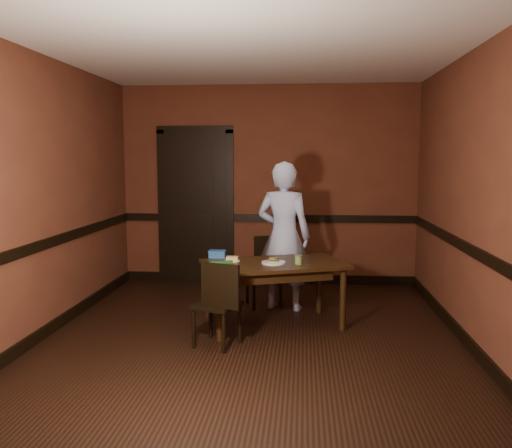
% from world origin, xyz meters
% --- Properties ---
extents(floor, '(4.00, 4.50, 0.01)m').
position_xyz_m(floor, '(0.00, 0.00, 0.00)').
color(floor, black).
rests_on(floor, ground).
extents(ceiling, '(4.00, 4.50, 0.01)m').
position_xyz_m(ceiling, '(0.00, 0.00, 2.70)').
color(ceiling, silver).
rests_on(ceiling, ground).
extents(wall_back, '(4.00, 0.02, 2.70)m').
position_xyz_m(wall_back, '(0.00, 2.25, 1.35)').
color(wall_back, '#572A1A').
rests_on(wall_back, ground).
extents(wall_front, '(4.00, 0.02, 2.70)m').
position_xyz_m(wall_front, '(0.00, -2.25, 1.35)').
color(wall_front, '#572A1A').
rests_on(wall_front, ground).
extents(wall_left, '(0.02, 4.50, 2.70)m').
position_xyz_m(wall_left, '(-2.00, 0.00, 1.35)').
color(wall_left, '#572A1A').
rests_on(wall_left, ground).
extents(wall_right, '(0.02, 4.50, 2.70)m').
position_xyz_m(wall_right, '(2.00, 0.00, 1.35)').
color(wall_right, '#572A1A').
rests_on(wall_right, ground).
extents(dado_back, '(4.00, 0.03, 0.10)m').
position_xyz_m(dado_back, '(0.00, 2.23, 0.90)').
color(dado_back, black).
rests_on(dado_back, ground).
extents(dado_left, '(0.03, 4.50, 0.10)m').
position_xyz_m(dado_left, '(-1.99, 0.00, 0.90)').
color(dado_left, black).
rests_on(dado_left, ground).
extents(dado_right, '(0.03, 4.50, 0.10)m').
position_xyz_m(dado_right, '(1.99, 0.00, 0.90)').
color(dado_right, black).
rests_on(dado_right, ground).
extents(baseboard_back, '(4.00, 0.03, 0.12)m').
position_xyz_m(baseboard_back, '(0.00, 2.23, 0.06)').
color(baseboard_back, black).
rests_on(baseboard_back, ground).
extents(baseboard_left, '(0.03, 4.50, 0.12)m').
position_xyz_m(baseboard_left, '(-1.99, 0.00, 0.06)').
color(baseboard_left, black).
rests_on(baseboard_left, ground).
extents(baseboard_right, '(0.03, 4.50, 0.12)m').
position_xyz_m(baseboard_right, '(1.99, 0.00, 0.06)').
color(baseboard_right, black).
rests_on(baseboard_right, ground).
extents(door, '(1.05, 0.07, 2.20)m').
position_xyz_m(door, '(-1.00, 2.22, 1.09)').
color(door, black).
rests_on(door, ground).
extents(dining_table, '(1.60, 1.24, 0.66)m').
position_xyz_m(dining_table, '(0.19, 0.30, 0.33)').
color(dining_table, black).
rests_on(dining_table, floor).
extents(chair_far, '(0.48, 0.48, 0.81)m').
position_xyz_m(chair_far, '(0.03, 1.05, 0.40)').
color(chair_far, black).
rests_on(chair_far, floor).
extents(chair_near, '(0.48, 0.48, 0.80)m').
position_xyz_m(chair_near, '(-0.30, -0.34, 0.40)').
color(chair_near, black).
rests_on(chair_near, floor).
extents(person, '(0.69, 0.53, 1.68)m').
position_xyz_m(person, '(0.26, 0.96, 0.84)').
color(person, '#A8BCE4').
rests_on(person, floor).
extents(sandwich_plate, '(0.24, 0.24, 0.06)m').
position_xyz_m(sandwich_plate, '(0.19, 0.25, 0.68)').
color(sandwich_plate, white).
rests_on(sandwich_plate, dining_table).
extents(sauce_jar, '(0.08, 0.08, 0.09)m').
position_xyz_m(sauce_jar, '(0.44, 0.23, 0.71)').
color(sauce_jar, olive).
rests_on(sauce_jar, dining_table).
extents(cheese_saucer, '(0.16, 0.16, 0.05)m').
position_xyz_m(cheese_saucer, '(-0.24, 0.33, 0.68)').
color(cheese_saucer, white).
rests_on(cheese_saucer, dining_table).
extents(food_tub, '(0.18, 0.12, 0.08)m').
position_xyz_m(food_tub, '(-0.43, 0.52, 0.70)').
color(food_tub, '#2B62B2').
rests_on(food_tub, dining_table).
extents(wrapped_veg, '(0.23, 0.13, 0.06)m').
position_xyz_m(wrapped_veg, '(-0.31, 0.02, 0.70)').
color(wrapped_veg, '#173D14').
rests_on(wrapped_veg, dining_table).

